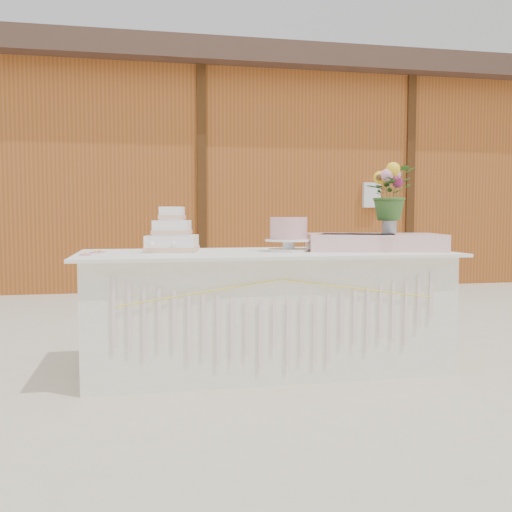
% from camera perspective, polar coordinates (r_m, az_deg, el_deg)
% --- Properties ---
extents(ground, '(80.00, 80.00, 0.00)m').
position_cam_1_polar(ground, '(3.87, 0.89, -11.01)').
color(ground, beige).
rests_on(ground, ground).
extents(barn, '(12.60, 4.60, 3.30)m').
position_cam_1_polar(barn, '(9.70, -6.76, 7.96)').
color(barn, '#9C4E20').
rests_on(barn, ground).
extents(cake_table, '(2.40, 1.00, 0.77)m').
position_cam_1_polar(cake_table, '(3.78, 0.91, -5.35)').
color(cake_table, white).
rests_on(cake_table, ground).
extents(wedding_cake, '(0.38, 0.38, 0.29)m').
position_cam_1_polar(wedding_cake, '(3.77, -8.38, 1.95)').
color(wedding_cake, white).
rests_on(wedding_cake, cake_table).
extents(pink_cake_stand, '(0.31, 0.31, 0.23)m').
position_cam_1_polar(pink_cake_stand, '(3.77, 3.27, 2.39)').
color(pink_cake_stand, white).
rests_on(pink_cake_stand, cake_table).
extents(satin_runner, '(0.98, 0.69, 0.11)m').
position_cam_1_polar(satin_runner, '(3.97, 11.65, 1.38)').
color(satin_runner, beige).
rests_on(satin_runner, cake_table).
extents(flower_vase, '(0.10, 0.10, 0.14)m').
position_cam_1_polar(flower_vase, '(4.06, 13.17, 3.19)').
color(flower_vase, '#B2B2B7').
rests_on(flower_vase, satin_runner).
extents(bouquet, '(0.43, 0.42, 0.37)m').
position_cam_1_polar(bouquet, '(4.07, 13.22, 6.79)').
color(bouquet, '#366327').
rests_on(bouquet, flower_vase).
extents(loose_flowers, '(0.23, 0.37, 0.02)m').
position_cam_1_polar(loose_flowers, '(3.68, -15.44, 0.38)').
color(loose_flowers, pink).
rests_on(loose_flowers, cake_table).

